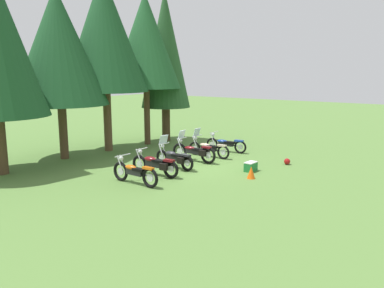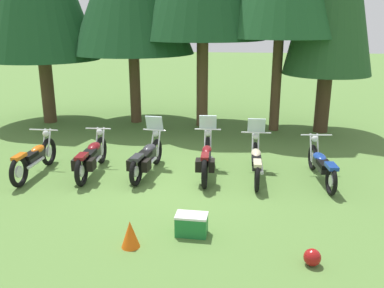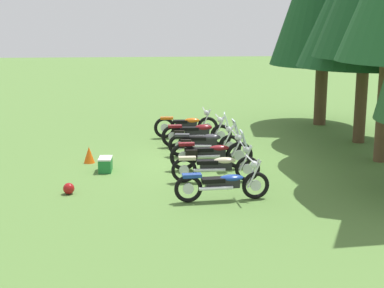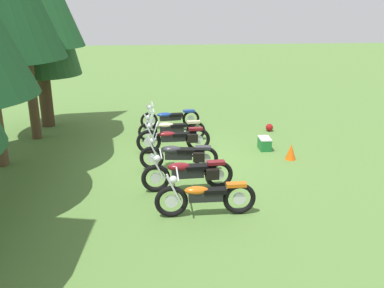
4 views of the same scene
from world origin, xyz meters
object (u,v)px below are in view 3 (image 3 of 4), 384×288
at_px(motorcycle_2, 204,142).
at_px(traffic_cone, 89,155).
at_px(motorcycle_3, 211,153).
at_px(picnic_cooler, 105,164).
at_px(motorcycle_5, 223,183).
at_px(dropped_helmet, 69,189).
at_px(motorcycle_0, 187,125).
at_px(motorcycle_1, 196,133).
at_px(motorcycle_4, 218,165).

relative_size(motorcycle_2, traffic_cone, 4.61).
height_order(motorcycle_2, motorcycle_3, motorcycle_3).
distance_m(motorcycle_3, picnic_cooler, 2.92).
relative_size(motorcycle_2, motorcycle_5, 0.98).
relative_size(picnic_cooler, traffic_cone, 1.22).
height_order(traffic_cone, dropped_helmet, traffic_cone).
bearing_deg(motorcycle_5, traffic_cone, 127.41).
distance_m(motorcycle_0, motorcycle_1, 1.39).
xyz_separation_m(motorcycle_3, motorcycle_5, (2.75, -0.01, -0.05)).
height_order(motorcycle_0, motorcycle_4, motorcycle_4).
relative_size(motorcycle_2, dropped_helmet, 8.02).
xyz_separation_m(motorcycle_1, motorcycle_5, (5.59, 0.16, -0.04)).
height_order(motorcycle_1, motorcycle_3, motorcycle_3).
relative_size(motorcycle_4, traffic_cone, 4.81).
bearing_deg(picnic_cooler, traffic_cone, -151.52).
bearing_deg(motorcycle_4, motorcycle_0, 94.79).
bearing_deg(motorcycle_1, motorcycle_5, -90.23).
distance_m(motorcycle_3, motorcycle_4, 1.21).
bearing_deg(traffic_cone, picnic_cooler, 28.48).
bearing_deg(traffic_cone, motorcycle_4, 57.40).
bearing_deg(motorcycle_3, traffic_cone, 161.80).
bearing_deg(motorcycle_4, picnic_cooler, 157.44).
bearing_deg(motorcycle_0, motorcycle_1, -80.67).
relative_size(motorcycle_0, picnic_cooler, 3.83).
relative_size(motorcycle_1, motorcycle_4, 1.00).
bearing_deg(motorcycle_5, motorcycle_4, 82.94).
height_order(motorcycle_2, motorcycle_4, motorcycle_2).
relative_size(motorcycle_3, traffic_cone, 4.86).
bearing_deg(motorcycle_3, motorcycle_2, 90.05).
bearing_deg(traffic_cone, motorcycle_5, 42.29).
xyz_separation_m(motorcycle_0, motorcycle_4, (5.42, 0.42, 0.00)).
xyz_separation_m(motorcycle_1, motorcycle_3, (2.85, 0.17, 0.01)).
height_order(motorcycle_2, dropped_helmet, motorcycle_2).
distance_m(motorcycle_0, motorcycle_4, 5.44).
xyz_separation_m(motorcycle_1, motorcycle_4, (4.05, 0.22, -0.01)).
bearing_deg(motorcycle_1, motorcycle_4, -88.78).
xyz_separation_m(motorcycle_5, traffic_cone, (-3.77, -3.43, -0.18)).
height_order(motorcycle_1, dropped_helmet, motorcycle_1).
distance_m(motorcycle_0, traffic_cone, 4.43).
xyz_separation_m(motorcycle_1, dropped_helmet, (4.80, -3.48, -0.32)).
xyz_separation_m(motorcycle_4, picnic_cooler, (-1.25, -2.95, -0.25)).
bearing_deg(motorcycle_2, motorcycle_5, -82.58).
bearing_deg(dropped_helmet, traffic_cone, 175.84).
distance_m(motorcycle_4, picnic_cooler, 3.21).
bearing_deg(motorcycle_1, picnic_cooler, -136.10).
bearing_deg(dropped_helmet, motorcycle_5, 77.79).
xyz_separation_m(motorcycle_0, dropped_helmet, (6.17, -3.28, -0.31)).
distance_m(motorcycle_2, traffic_cone, 3.43).
bearing_deg(dropped_helmet, motorcycle_0, 152.04).
distance_m(motorcycle_3, dropped_helmet, 4.16).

